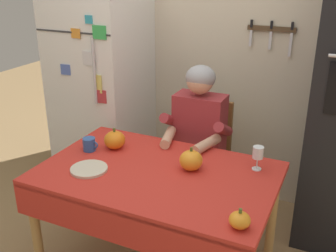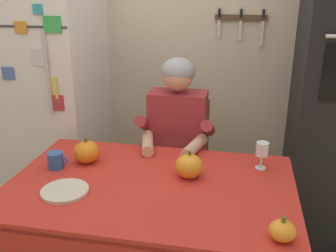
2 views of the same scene
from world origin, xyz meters
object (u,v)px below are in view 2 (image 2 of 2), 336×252
object	(u,v)px
chair_behind_person	(180,160)
seated_person	(176,140)
dining_table	(150,200)
coffee_mug	(56,160)
pumpkin_large	(189,166)
wine_glass	(262,150)
pumpkin_small	(87,152)
pumpkin_medium	(282,231)
refrigerator	(51,95)
serving_tray	(65,191)

from	to	relation	value
chair_behind_person	seated_person	size ratio (longest dim) A/B	0.75
dining_table	coffee_mug	xyz separation A→B (m)	(-0.53, 0.09, 0.13)
seated_person	pumpkin_large	size ratio (longest dim) A/B	8.59
chair_behind_person	seated_person	world-z (taller)	seated_person
seated_person	coffee_mug	world-z (taller)	seated_person
wine_glass	pumpkin_large	xyz separation A→B (m)	(-0.36, -0.17, -0.04)
dining_table	pumpkin_small	xyz separation A→B (m)	(-0.40, 0.19, 0.14)
chair_behind_person	pumpkin_small	world-z (taller)	chair_behind_person
chair_behind_person	wine_glass	distance (m)	0.79
seated_person	pumpkin_medium	distance (m)	1.08
refrigerator	serving_tray	xyz separation A→B (m)	(0.58, -1.03, -0.15)
wine_glass	serving_tray	bearing A→B (deg)	-154.35
seated_person	pumpkin_medium	bearing A→B (deg)	-57.87
dining_table	wine_glass	xyz separation A→B (m)	(0.53, 0.29, 0.19)
coffee_mug	pumpkin_medium	size ratio (longest dim) A/B	1.08
pumpkin_medium	serving_tray	bearing A→B (deg)	170.16
dining_table	coffee_mug	size ratio (longest dim) A/B	12.65
chair_behind_person	pumpkin_medium	distance (m)	1.27
dining_table	pumpkin_medium	distance (m)	0.68
dining_table	pumpkin_small	world-z (taller)	pumpkin_small
wine_glass	pumpkin_medium	distance (m)	0.61
refrigerator	chair_behind_person	distance (m)	1.05
refrigerator	serving_tray	distance (m)	1.19
chair_behind_person	wine_glass	xyz separation A→B (m)	(0.51, -0.50, 0.33)
coffee_mug	pumpkin_small	world-z (taller)	pumpkin_small
refrigerator	pumpkin_large	size ratio (longest dim) A/B	12.42
pumpkin_medium	pumpkin_small	bearing A→B (deg)	153.36
dining_table	coffee_mug	world-z (taller)	coffee_mug
chair_behind_person	pumpkin_small	bearing A→B (deg)	-124.64
refrigerator	wine_glass	size ratio (longest dim) A/B	12.11
pumpkin_medium	serving_tray	xyz separation A→B (m)	(-0.97, 0.17, -0.03)
dining_table	pumpkin_medium	xyz separation A→B (m)	(0.60, -0.31, 0.12)
seated_person	pumpkin_small	size ratio (longest dim) A/B	8.67
coffee_mug	serving_tray	xyz separation A→B (m)	(0.16, -0.23, -0.04)
dining_table	coffee_mug	bearing A→B (deg)	170.55
refrigerator	pumpkin_large	bearing A→B (deg)	-33.99
pumpkin_large	serving_tray	xyz separation A→B (m)	(-0.55, -0.27, -0.05)
wine_glass	pumpkin_large	world-z (taller)	wine_glass
pumpkin_small	serving_tray	size ratio (longest dim) A/B	0.64
dining_table	wine_glass	bearing A→B (deg)	28.75
coffee_mug	pumpkin_medium	bearing A→B (deg)	-19.50
seated_person	pumpkin_large	bearing A→B (deg)	-72.23
pumpkin_small	pumpkin_large	bearing A→B (deg)	-6.33
chair_behind_person	wine_glass	size ratio (longest dim) A/B	6.26
dining_table	pumpkin_medium	world-z (taller)	pumpkin_medium
coffee_mug	chair_behind_person	bearing A→B (deg)	51.89
dining_table	seated_person	distance (m)	0.61
dining_table	pumpkin_medium	size ratio (longest dim) A/B	13.63
dining_table	wine_glass	distance (m)	0.64
refrigerator	wine_glass	xyz separation A→B (m)	(1.48, -0.59, -0.06)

